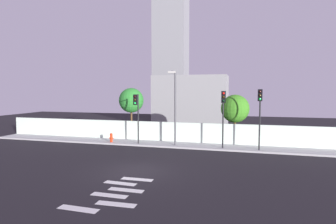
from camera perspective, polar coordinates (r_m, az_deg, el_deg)
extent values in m
plane|color=black|center=(17.45, -6.41, -11.88)|extent=(80.00, 80.00, 0.00)
cube|color=#A9A9A9|center=(25.03, 0.60, -6.70)|extent=(36.00, 2.40, 0.15)
cube|color=silver|center=(26.09, 1.32, -4.07)|extent=(36.00, 0.18, 1.80)
cube|color=silver|center=(12.70, -17.95, -18.39)|extent=(1.81, 0.49, 0.01)
cube|color=silver|center=(12.79, -10.64, -18.09)|extent=(1.81, 0.50, 0.01)
cube|color=silver|center=(13.81, -11.97, -16.38)|extent=(1.80, 0.46, 0.01)
cube|color=silver|center=(14.34, -8.61, -15.55)|extent=(1.80, 0.44, 0.01)
cube|color=silver|center=(15.35, -9.80, -14.20)|extent=(1.82, 0.52, 0.01)
cube|color=silver|center=(15.85, -6.36, -13.56)|extent=(1.81, 0.47, 0.01)
cylinder|color=black|center=(24.96, -6.14, -1.45)|extent=(0.12, 0.12, 4.42)
cylinder|color=black|center=(24.43, -6.45, 3.38)|extent=(0.16, 0.85, 0.08)
cube|color=black|center=(24.03, -6.72, 2.53)|extent=(0.36, 0.23, 0.90)
sphere|color=black|center=(23.91, -6.81, 3.17)|extent=(0.18, 0.18, 0.18)
sphere|color=#33260A|center=(23.91, -6.81, 2.50)|extent=(0.18, 0.18, 0.18)
sphere|color=#19F24C|center=(23.92, -6.80, 1.83)|extent=(0.18, 0.18, 0.18)
cylinder|color=black|center=(23.25, 18.31, -1.54)|extent=(0.12, 0.12, 4.85)
cylinder|color=black|center=(22.62, 18.43, 4.20)|extent=(0.15, 1.05, 0.08)
cube|color=black|center=(22.10, 18.38, 3.30)|extent=(0.35, 0.22, 0.90)
sphere|color=black|center=(21.97, 18.39, 3.99)|extent=(0.18, 0.18, 0.18)
sphere|color=#33260A|center=(21.98, 18.37, 3.26)|extent=(0.18, 0.18, 0.18)
sphere|color=#19F24C|center=(21.98, 18.36, 2.54)|extent=(0.18, 0.18, 0.18)
cylinder|color=black|center=(23.28, 11.23, -1.56)|extent=(0.12, 0.12, 4.72)
cylinder|color=black|center=(22.41, 11.32, 4.00)|extent=(0.20, 1.51, 0.08)
cube|color=black|center=(21.66, 11.32, 3.06)|extent=(0.35, 0.23, 0.90)
sphere|color=red|center=(21.53, 11.34, 3.77)|extent=(0.18, 0.18, 0.18)
sphere|color=#33260A|center=(21.54, 11.32, 3.03)|extent=(0.18, 0.18, 0.18)
sphere|color=black|center=(21.54, 11.31, 2.28)|extent=(0.18, 0.18, 0.18)
cylinder|color=#4C4C51|center=(24.05, 1.50, 0.68)|extent=(0.16, 0.16, 6.37)
cylinder|color=#4C4C51|center=(23.21, 1.17, 8.29)|extent=(0.23, 1.71, 0.10)
cube|color=beige|center=(22.36, 0.79, 8.18)|extent=(0.62, 0.29, 0.16)
cylinder|color=red|center=(26.29, -11.56, -5.35)|extent=(0.24, 0.24, 0.67)
sphere|color=red|center=(26.24, -11.58, -4.55)|extent=(0.26, 0.26, 0.26)
cylinder|color=red|center=(26.37, -11.90, -5.25)|extent=(0.10, 0.09, 0.09)
cylinder|color=red|center=(26.21, -11.23, -5.30)|extent=(0.10, 0.09, 0.09)
cylinder|color=brown|center=(28.34, -7.50, -2.27)|extent=(0.18, 0.18, 3.24)
sphere|color=#2B822D|center=(28.17, -7.55, 2.38)|extent=(2.48, 2.48, 2.48)
cylinder|color=brown|center=(26.20, 13.52, -3.65)|extent=(0.24, 0.24, 2.56)
sphere|color=#3B8620|center=(26.01, 13.59, 0.68)|extent=(2.56, 2.56, 2.56)
cube|color=gray|center=(39.74, 4.78, 2.35)|extent=(10.11, 6.00, 7.00)
cube|color=gray|center=(53.91, 0.60, 16.11)|extent=(5.99, 5.00, 31.74)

